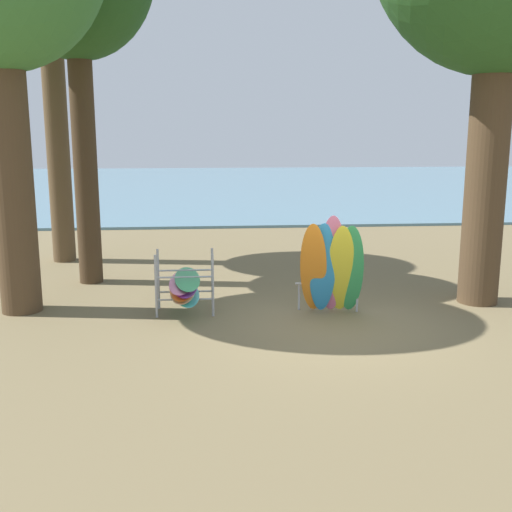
% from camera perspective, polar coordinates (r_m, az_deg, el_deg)
% --- Properties ---
extents(ground_plane, '(80.00, 80.00, 0.00)m').
position_cam_1_polar(ground_plane, '(11.61, 7.01, -6.59)').
color(ground_plane, brown).
extents(lake_water, '(80.00, 36.00, 0.10)m').
position_cam_1_polar(lake_water, '(40.92, -1.49, 6.60)').
color(lake_water, slate).
rests_on(lake_water, ground).
extents(leaning_board_pile, '(1.39, 0.98, 2.06)m').
position_cam_1_polar(leaning_board_pile, '(12.12, 7.01, -1.14)').
color(leaning_board_pile, orange).
rests_on(leaning_board_pile, ground).
extents(board_storage_rack, '(1.15, 2.13, 1.25)m').
position_cam_1_polar(board_storage_rack, '(12.40, -6.64, -2.75)').
color(board_storage_rack, '#9EA0A5').
rests_on(board_storage_rack, ground).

